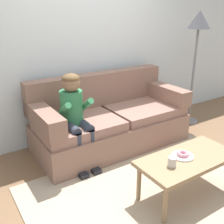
{
  "coord_description": "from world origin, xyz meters",
  "views": [
    {
      "loc": [
        -1.65,
        -1.97,
        1.76
      ],
      "look_at": [
        -0.09,
        0.45,
        0.65
      ],
      "focal_mm": 42.86,
      "sensor_mm": 36.0,
      "label": 1
    }
  ],
  "objects_px": {
    "couch": "(110,121)",
    "person_child": "(75,112)",
    "donut": "(183,154)",
    "mug": "(172,162)",
    "floor_lamp": "(198,31)",
    "coffee_table": "(187,162)",
    "toy_controller": "(174,154)"
  },
  "relations": [
    {
      "from": "couch",
      "to": "mug",
      "type": "bearing_deg",
      "value": -98.38
    },
    {
      "from": "person_child",
      "to": "toy_controller",
      "type": "xyz_separation_m",
      "value": [
        1.12,
        -0.51,
        -0.65
      ]
    },
    {
      "from": "coffee_table",
      "to": "mug",
      "type": "xyz_separation_m",
      "value": [
        -0.24,
        -0.03,
        0.09
      ]
    },
    {
      "from": "coffee_table",
      "to": "toy_controller",
      "type": "bearing_deg",
      "value": 51.93
    },
    {
      "from": "mug",
      "to": "floor_lamp",
      "type": "relative_size",
      "value": 0.05
    },
    {
      "from": "mug",
      "to": "couch",
      "type": "bearing_deg",
      "value": 81.62
    },
    {
      "from": "mug",
      "to": "donut",
      "type": "bearing_deg",
      "value": 17.14
    },
    {
      "from": "coffee_table",
      "to": "toy_controller",
      "type": "relative_size",
      "value": 4.44
    },
    {
      "from": "person_child",
      "to": "mug",
      "type": "xyz_separation_m",
      "value": [
        0.4,
        -1.16,
        -0.19
      ]
    },
    {
      "from": "couch",
      "to": "person_child",
      "type": "bearing_deg",
      "value": -161.02
    },
    {
      "from": "mug",
      "to": "floor_lamp",
      "type": "xyz_separation_m",
      "value": [
        1.72,
        1.31,
        0.97
      ]
    },
    {
      "from": "coffee_table",
      "to": "mug",
      "type": "distance_m",
      "value": 0.26
    },
    {
      "from": "donut",
      "to": "toy_controller",
      "type": "distance_m",
      "value": 0.89
    },
    {
      "from": "person_child",
      "to": "donut",
      "type": "height_order",
      "value": "person_child"
    },
    {
      "from": "donut",
      "to": "mug",
      "type": "relative_size",
      "value": 1.33
    },
    {
      "from": "couch",
      "to": "floor_lamp",
      "type": "relative_size",
      "value": 1.17
    },
    {
      "from": "person_child",
      "to": "toy_controller",
      "type": "distance_m",
      "value": 1.39
    },
    {
      "from": "couch",
      "to": "mug",
      "type": "height_order",
      "value": "couch"
    },
    {
      "from": "mug",
      "to": "toy_controller",
      "type": "xyz_separation_m",
      "value": [
        0.72,
        0.64,
        -0.45
      ]
    },
    {
      "from": "mug",
      "to": "floor_lamp",
      "type": "height_order",
      "value": "floor_lamp"
    },
    {
      "from": "couch",
      "to": "person_child",
      "type": "height_order",
      "value": "person_child"
    },
    {
      "from": "couch",
      "to": "floor_lamp",
      "type": "distance_m",
      "value": 1.88
    },
    {
      "from": "coffee_table",
      "to": "couch",
      "type": "bearing_deg",
      "value": 91.65
    },
    {
      "from": "couch",
      "to": "donut",
      "type": "bearing_deg",
      "value": -89.63
    },
    {
      "from": "couch",
      "to": "toy_controller",
      "type": "relative_size",
      "value": 9.02
    },
    {
      "from": "floor_lamp",
      "to": "mug",
      "type": "bearing_deg",
      "value": -142.68
    },
    {
      "from": "coffee_table",
      "to": "toy_controller",
      "type": "height_order",
      "value": "coffee_table"
    },
    {
      "from": "coffee_table",
      "to": "donut",
      "type": "height_order",
      "value": "donut"
    },
    {
      "from": "coffee_table",
      "to": "floor_lamp",
      "type": "height_order",
      "value": "floor_lamp"
    },
    {
      "from": "person_child",
      "to": "floor_lamp",
      "type": "relative_size",
      "value": 0.63
    },
    {
      "from": "toy_controller",
      "to": "coffee_table",
      "type": "bearing_deg",
      "value": -122.61
    },
    {
      "from": "floor_lamp",
      "to": "donut",
      "type": "bearing_deg",
      "value": -140.47
    }
  ]
}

